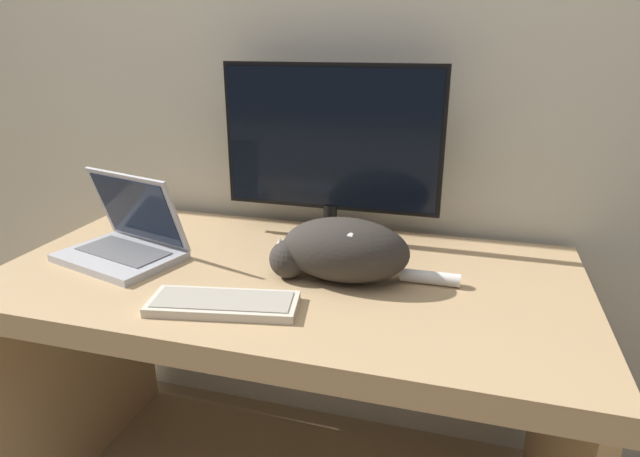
# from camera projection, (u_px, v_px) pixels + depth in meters

# --- Properties ---
(wall_back) EXTENTS (6.40, 0.06, 2.60)m
(wall_back) POSITION_uv_depth(u_px,v_px,m) (332.00, 42.00, 1.57)
(wall_back) COLOR beige
(wall_back) RESTS_ON ground_plane
(desk) EXTENTS (1.46, 0.75, 0.75)m
(desk) POSITION_uv_depth(u_px,v_px,m) (288.00, 326.00, 1.41)
(desk) COLOR tan
(desk) RESTS_ON ground_plane
(monitor) EXTENTS (0.62, 0.17, 0.50)m
(monitor) POSITION_uv_depth(u_px,v_px,m) (331.00, 148.00, 1.49)
(monitor) COLOR black
(monitor) RESTS_ON desk
(laptop) EXTENTS (0.35, 0.30, 0.23)m
(laptop) POSITION_uv_depth(u_px,v_px,m) (125.00, 241.00, 1.43)
(laptop) COLOR #B7B7BC
(laptop) RESTS_ON desk
(external_keyboard) EXTENTS (0.34, 0.18, 0.02)m
(external_keyboard) POSITION_uv_depth(u_px,v_px,m) (223.00, 304.00, 1.17)
(external_keyboard) COLOR beige
(external_keyboard) RESTS_ON desk
(cat) EXTENTS (0.46, 0.17, 0.16)m
(cat) POSITION_uv_depth(u_px,v_px,m) (342.00, 249.00, 1.29)
(cat) COLOR #332D28
(cat) RESTS_ON desk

